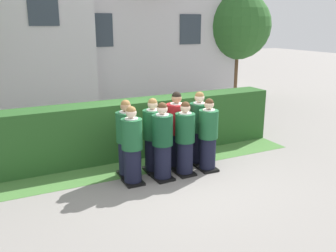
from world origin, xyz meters
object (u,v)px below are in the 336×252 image
student_front_row_0 (132,148)px  student_front_row_3 (208,137)px  student_rear_row_1 (153,137)px  student_front_row_2 (185,140)px  student_front_row_1 (162,143)px  student_in_red_blazer (176,132)px  student_rear_row_3 (199,130)px  student_rear_row_0 (127,140)px

student_front_row_0 → student_front_row_3: 1.73m
student_front_row_3 → student_rear_row_1: bearing=157.6°
student_front_row_2 → student_rear_row_1: (-0.53, 0.45, 0.02)m
student_front_row_1 → student_rear_row_1: bearing=90.3°
student_front_row_0 → student_in_red_blazer: bearing=18.8°
student_front_row_0 → student_rear_row_1: bearing=31.9°
student_front_row_0 → student_front_row_3: bearing=-2.1°
student_front_row_1 → student_rear_row_3: (1.12, 0.44, 0.02)m
student_front_row_1 → student_in_red_blazer: size_ratio=0.95×
student_front_row_2 → student_front_row_3: 0.57m
student_front_row_0 → student_rear_row_1: 0.74m
student_front_row_2 → student_front_row_3: student_front_row_3 is taller
student_front_row_1 → student_front_row_2: (0.53, 0.01, -0.02)m
student_front_row_1 → student_rear_row_0: student_rear_row_0 is taller
student_front_row_3 → student_rear_row_3: 0.43m
student_rear_row_3 → student_in_red_blazer: bearing=176.0°
student_front_row_3 → student_rear_row_3: (0.02, 0.43, 0.04)m
student_front_row_2 → student_rear_row_1: bearing=139.8°
student_front_row_2 → student_in_red_blazer: 0.47m
student_front_row_1 → student_front_row_2: student_front_row_1 is taller
student_front_row_1 → student_rear_row_3: bearing=21.6°
student_front_row_2 → student_front_row_3: bearing=-0.2°
student_rear_row_0 → student_rear_row_3: size_ratio=0.98×
student_front_row_3 → student_in_red_blazer: student_in_red_blazer is taller
student_front_row_0 → student_rear_row_1: (0.63, 0.39, 0.01)m
student_front_row_3 → student_front_row_0: bearing=177.9°
student_front_row_2 → student_rear_row_0: student_rear_row_0 is taller
student_rear_row_3 → student_front_row_1: bearing=-158.4°
student_rear_row_1 → student_front_row_3: bearing=-22.4°
student_rear_row_1 → student_in_red_blazer: student_in_red_blazer is taller
student_front_row_0 → student_front_row_3: (1.73, -0.06, 0.00)m
student_rear_row_0 → student_front_row_0: bearing=-95.7°
student_front_row_0 → student_rear_row_0: size_ratio=0.97×
student_rear_row_3 → student_rear_row_0: bearing=178.2°
student_front_row_3 → student_rear_row_1: size_ratio=0.99×
student_front_row_2 → student_rear_row_0: (-1.12, 0.48, 0.02)m
student_front_row_1 → student_front_row_2: size_ratio=1.02×
student_rear_row_0 → student_rear_row_1: bearing=-3.2°
student_rear_row_1 → student_rear_row_3: student_rear_row_3 is taller
student_in_red_blazer → student_rear_row_0: bearing=179.3°
student_front_row_2 → student_in_red_blazer: student_in_red_blazer is taller
student_front_row_3 → student_rear_row_0: (-1.69, 0.49, 0.02)m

